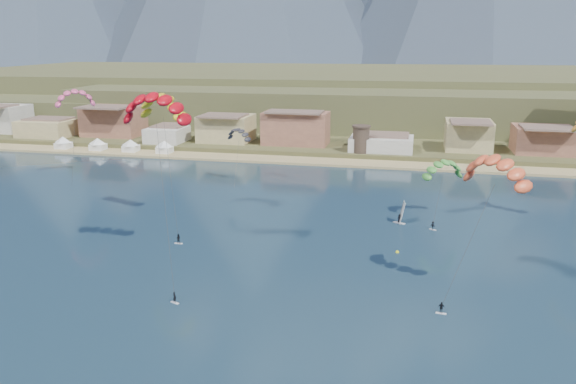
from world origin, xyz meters
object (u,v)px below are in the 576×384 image
at_px(kitesurfer_green, 443,167).
at_px(windsurfer, 400,216).
at_px(kitesurfer_red, 155,103).
at_px(kitesurfer_orange, 496,166).
at_px(kitesurfer_yellow, 162,103).
at_px(watchtower, 361,139).
at_px(buoy, 397,252).

bearing_deg(kitesurfer_green, windsurfer, -143.16).
distance_m(kitesurfer_red, kitesurfer_orange, 52.19).
height_order(kitesurfer_yellow, kitesurfer_orange, kitesurfer_yellow).
xyz_separation_m(kitesurfer_orange, kitesurfer_green, (-5.37, 37.89, -8.49)).
bearing_deg(kitesurfer_orange, watchtower, 106.30).
relative_size(watchtower, kitesurfer_yellow, 0.30).
distance_m(watchtower, kitesurfer_yellow, 82.20).
relative_size(kitesurfer_orange, windsurfer, 4.95).
xyz_separation_m(kitesurfer_yellow, windsurfer, (47.16, 8.74, -22.97)).
relative_size(watchtower, kitesurfer_green, 0.59).
xyz_separation_m(kitesurfer_red, kitesurfer_orange, (51.66, -1.05, -7.35)).
relative_size(watchtower, kitesurfer_orange, 0.38).
bearing_deg(watchtower, kitesurfer_red, -103.83).
distance_m(kitesurfer_yellow, kitesurfer_orange, 65.07).
relative_size(windsurfer, buoy, 7.41).
relative_size(kitesurfer_yellow, buoy, 46.42).
bearing_deg(buoy, kitesurfer_green, 71.19).
relative_size(kitesurfer_orange, kitesurfer_green, 1.57).
bearing_deg(kitesurfer_red, buoy, 19.36).
height_order(kitesurfer_red, windsurfer, kitesurfer_red).
relative_size(watchtower, windsurfer, 1.87).
xyz_separation_m(watchtower, buoy, (14.86, -81.88, -6.26)).
distance_m(kitesurfer_red, buoy, 48.62).
distance_m(kitesurfer_red, kitesurfer_green, 61.24).
height_order(kitesurfer_green, windsurfer, kitesurfer_green).
relative_size(kitesurfer_red, windsurfer, 6.83).
height_order(windsurfer, buoy, windsurfer).
bearing_deg(watchtower, buoy, -79.71).
bearing_deg(kitesurfer_orange, kitesurfer_green, 98.07).
bearing_deg(buoy, windsurfer, 90.50).
bearing_deg(kitesurfer_yellow, watchtower, 66.13).
xyz_separation_m(kitesurfer_orange, windsurfer, (-13.48, 31.81, -18.02)).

